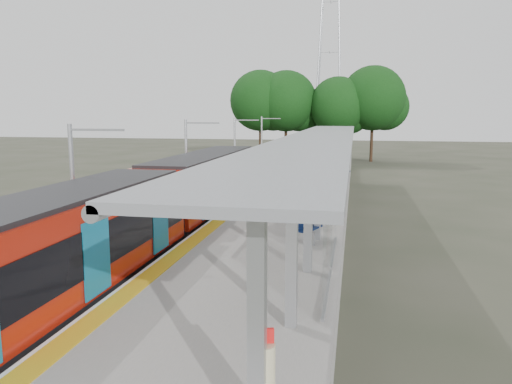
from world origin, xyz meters
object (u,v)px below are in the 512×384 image
bench_mid (314,207)px  litter_bin (311,218)px  bench_far (344,171)px  info_pillar_far (326,169)px  bench_near (308,225)px  train (154,207)px

bench_mid → litter_bin: (0.04, -1.65, -0.16)m
bench_far → info_pillar_far: size_ratio=0.85×
info_pillar_far → litter_bin: (0.24, -14.88, -0.44)m
bench_near → bench_far: size_ratio=1.04×
train → bench_near: 6.18m
train → bench_mid: train is taller
bench_near → info_pillar_far: 17.04m
train → bench_mid: bearing=31.9°
info_pillar_far → train: bearing=-85.0°
bench_near → litter_bin: size_ratio=2.17×
train → bench_far: 19.83m
train → bench_near: size_ratio=15.99×
bench_mid → info_pillar_far: 13.24m
bench_near → bench_mid: bench_near is taller
train → bench_far: (7.10, 18.51, -0.48)m
info_pillar_far → litter_bin: 14.89m
bench_near → bench_far: 18.56m
bench_mid → info_pillar_far: bearing=106.7°
train → bench_mid: 7.16m
litter_bin → bench_near: bearing=-88.4°
bench_mid → litter_bin: bearing=-72.8°
litter_bin → bench_far: bearing=86.5°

